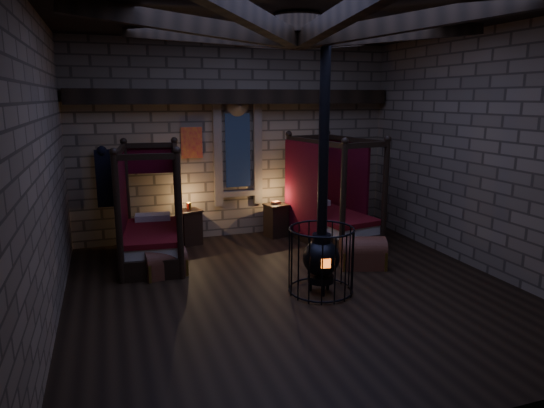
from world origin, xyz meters
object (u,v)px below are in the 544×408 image
object	(u,v)px
trunk_left	(165,263)
stove	(321,254)
trunk_right	(363,253)
bed_left	(153,234)
bed_right	(331,217)

from	to	relation	value
trunk_left	stove	world-z (taller)	stove
trunk_right	bed_left	bearing A→B (deg)	172.63
bed_right	trunk_right	world-z (taller)	bed_right
trunk_left	trunk_right	distance (m)	3.53
trunk_left	stove	distance (m)	2.75
bed_left	trunk_right	size ratio (longest dim) A/B	2.40
bed_right	trunk_left	distance (m)	3.73
trunk_right	stove	xyz separation A→B (m)	(-1.21, -0.81, 0.37)
trunk_right	stove	size ratio (longest dim) A/B	0.22
bed_left	stove	xyz separation A→B (m)	(2.37, -2.42, 0.10)
bed_left	trunk_left	xyz separation A→B (m)	(0.11, -0.89, -0.30)
stove	trunk_right	bearing A→B (deg)	43.48
bed_right	trunk_left	size ratio (longest dim) A/B	2.94
bed_right	stove	bearing A→B (deg)	-128.14
bed_left	trunk_left	distance (m)	0.95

